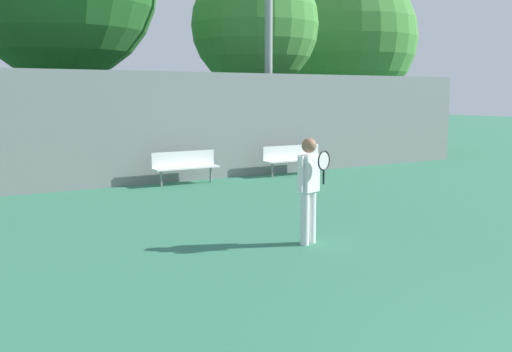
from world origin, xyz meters
name	(u,v)px	position (x,y,z in m)	size (l,w,h in m)	color
tennis_player	(309,184)	(0.46, 6.20, 0.96)	(0.51, 0.47, 1.68)	silver
bench_courtside_near	(185,164)	(1.50, 13.01, 0.54)	(1.79, 0.40, 0.86)	white
bench_courtside_far	(293,157)	(4.98, 13.01, 0.54)	(1.98, 0.40, 0.86)	white
back_fence	(122,129)	(0.00, 13.53, 1.48)	(24.38, 0.06, 2.95)	gray
tree_green_broad	(348,38)	(12.19, 19.16, 4.76)	(5.93, 5.93, 7.73)	brown
tree_dark_dense	(255,25)	(5.88, 16.59, 4.69)	(4.38, 4.38, 6.89)	brown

